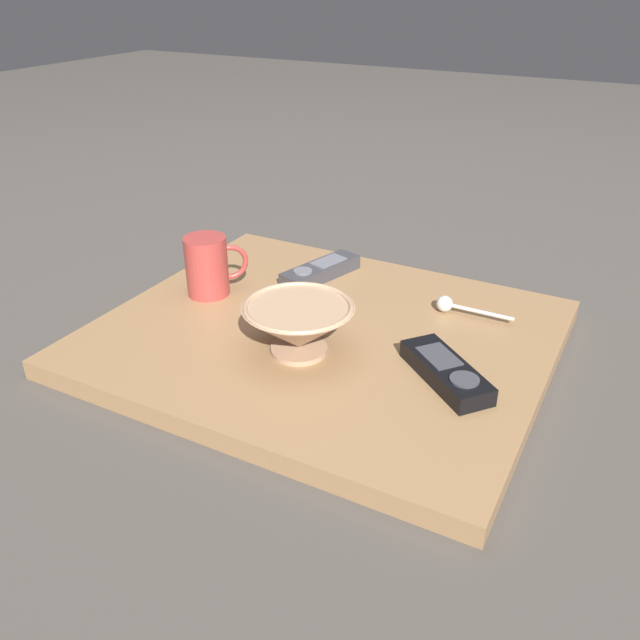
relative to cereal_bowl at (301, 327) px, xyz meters
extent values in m
plane|color=#47423D|center=(0.08, 0.00, -0.07)|extent=(6.00, 6.00, 0.00)
cube|color=#936D47|center=(0.08, 0.00, -0.06)|extent=(0.58, 0.68, 0.03)
cylinder|color=tan|center=(0.00, 0.00, -0.04)|extent=(0.08, 0.08, 0.01)
cone|color=tan|center=(0.00, 0.00, 0.00)|extent=(0.16, 0.16, 0.07)
torus|color=tan|center=(0.00, 0.00, 0.03)|extent=(0.16, 0.16, 0.01)
cylinder|color=#A53833|center=(0.10, 0.24, 0.01)|extent=(0.07, 0.07, 0.10)
torus|color=#A53833|center=(0.12, 0.21, 0.01)|extent=(0.05, 0.05, 0.06)
cylinder|color=silver|center=(0.22, -0.20, -0.03)|extent=(0.01, 0.11, 0.01)
sphere|color=silver|center=(0.22, -0.14, -0.03)|extent=(0.03, 0.03, 0.03)
cube|color=black|center=(0.03, -0.21, -0.03)|extent=(0.14, 0.16, 0.03)
cylinder|color=#3A3A42|center=(0.00, -0.24, -0.02)|extent=(0.04, 0.04, 0.00)
cube|color=#3A3A42|center=(0.04, -0.19, -0.02)|extent=(0.07, 0.07, 0.00)
cube|color=#38383D|center=(0.25, 0.10, -0.03)|extent=(0.17, 0.09, 0.02)
cylinder|color=slate|center=(0.20, 0.11, -0.02)|extent=(0.03, 0.03, 0.00)
cube|color=slate|center=(0.26, 0.09, -0.02)|extent=(0.07, 0.05, 0.00)
camera|label=1|loc=(-0.71, -0.41, 0.46)|focal=36.94mm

